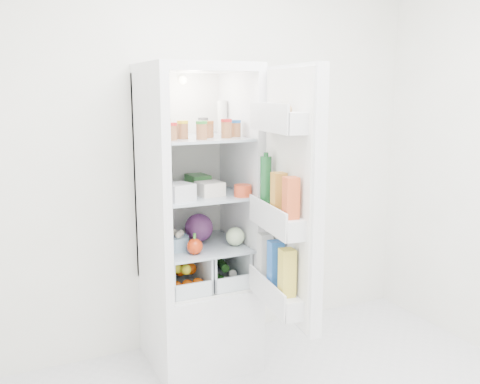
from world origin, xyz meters
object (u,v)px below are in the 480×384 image
red_cabbage (199,228)px  refrigerator (196,255)px  mushroom_bowl (174,243)px  fridge_door (288,202)px

red_cabbage → refrigerator: bearing=-172.3°
refrigerator → red_cabbage: (0.02, 0.00, 0.17)m
red_cabbage → mushroom_bowl: 0.22m
mushroom_bowl → fridge_door: size_ratio=0.13×
mushroom_bowl → fridge_door: (0.43, -0.54, 0.31)m
red_cabbage → mushroom_bowl: bearing=-153.5°
refrigerator → fridge_door: size_ratio=1.38×
refrigerator → red_cabbage: refrigerator is taller
mushroom_bowl → fridge_door: 0.76m
fridge_door → mushroom_bowl: bearing=45.2°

